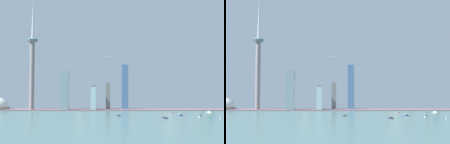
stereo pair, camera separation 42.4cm
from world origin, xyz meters
The scene contains 24 objects.
ground_plane centered at (0.00, 0.00, 0.00)m, with size 6000.00×6000.00×0.00m, color slate.
waterfront_pier centered at (0.00, 430.99, 1.74)m, with size 841.14×65.29×3.48m, color slate.
observation_tower centered at (-278.03, 422.51, 157.88)m, with size 35.57×35.57×368.06m.
skyscraper_0 centered at (186.69, 524.75, 54.84)m, with size 24.32×12.57×109.69m.
skyscraper_1 centered at (291.93, 504.07, 64.75)m, with size 15.97×22.33×129.49m.
skyscraper_2 centered at (-38.05, 511.35, 42.46)m, with size 14.24×12.25×87.73m.
skyscraper_3 centered at (-77.97, 414.53, 38.63)m, with size 16.38×22.38×81.19m.
skyscraper_4 centered at (-297.19, 536.52, 52.96)m, with size 12.90×26.85×105.91m.
skyscraper_5 centered at (-171.19, 414.81, 63.52)m, with size 26.93×20.00×127.04m.
skyscraper_6 centered at (150.93, 480.18, 36.78)m, with size 14.40×20.10×73.56m.
skyscraper_7 centered at (48.83, 506.95, 27.97)m, with size 20.93×21.33×55.93m.
skyscraper_8 centered at (-131.46, 513.14, 54.76)m, with size 26.32×14.46×114.18m.
skyscraper_9 centered at (23.94, 438.34, 74.26)m, with size 21.24×15.10×148.52m.
skyscraper_10 centered at (233.36, 517.61, 68.57)m, with size 22.93×16.19×137.14m.
skyscraper_11 centered at (-31.57, 432.94, 44.86)m, with size 14.41×19.54×89.73m.
skyscraper_12 centered at (330.07, 527.63, 87.71)m, with size 24.10×22.28×182.65m.
boat_0 centered at (106.59, 162.62, 1.42)m, with size 12.10×13.84×7.34m.
boat_1 centered at (237.46, 161.01, 1.51)m, with size 6.22×6.53×4.02m.
boat_2 centered at (-1.72, 220.52, 1.40)m, with size 10.89×13.89×3.92m.
boat_3 centered at (159.50, 330.52, 1.76)m, with size 5.62×10.11×4.81m.
boat_4 centered at (200.31, 198.23, 1.58)m, with size 11.20×8.15×4.29m.
boat_5 centered at (262.11, 324.81, 1.88)m, with size 14.54×8.76×5.17m.
boat_7 centered at (158.07, 233.27, 1.51)m, with size 16.50×13.50×4.21m.
airplane centered at (-39.66, 435.88, 175.11)m, with size 27.46×27.15×7.92m.
Camera 2 is at (-18.25, -548.14, 70.47)m, focal length 48.15 mm.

